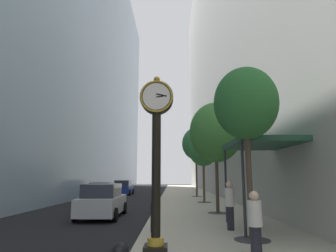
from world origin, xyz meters
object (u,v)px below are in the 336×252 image
Objects in this scene: street_clock at (156,155)px; pedestrian_by_clock at (230,203)px; pedestrian_walking at (255,223)px; car_blue_mid at (123,188)px; bollard_third at (154,216)px; street_tree_far at (196,144)px; car_white_near at (102,193)px; car_silver_far at (103,201)px; street_tree_mid_far at (203,149)px; street_tree_near at (246,104)px; street_tree_mid_near at (216,132)px.

street_clock is 2.52× the size of pedestrian_by_clock.
car_blue_mid is at bearing 105.95° from pedestrian_walking.
bollard_third is 19.73m from street_tree_far.
street_tree_far is 1.70× the size of car_white_near.
car_white_near is (-5.32, 16.92, -1.80)m from street_clock.
street_clock is 0.64× the size of street_tree_far.
car_blue_mid is 19.11m from car_silver_far.
street_clock is 22.77m from street_tree_far.
pedestrian_walking is at bearing -51.44° from bollard_third.
bollard_third is 0.24× the size of car_silver_far.
car_blue_mid is (-8.20, 4.83, -4.60)m from street_tree_far.
pedestrian_walking reaches higher than car_white_near.
car_blue_mid is (-0.04, 10.32, 0.02)m from car_white_near.
street_tree_far is (0.00, 6.71, 1.19)m from street_tree_mid_far.
street_clock reaches higher than pedestrian_by_clock.
street_tree_far is (2.84, 22.42, 2.82)m from street_clock.
car_blue_mid is (-5.35, 27.24, -1.78)m from street_clock.
car_blue_mid is at bearing 125.40° from street_tree_mid_far.
car_white_near is (-5.04, 13.41, 0.08)m from bollard_third.
pedestrian_walking is (-0.46, -2.10, -3.47)m from street_tree_near.
car_white_near is at bearing 121.27° from pedestrian_by_clock.
street_tree_far is at bearing 33.98° from car_white_near.
car_blue_mid is at bearing 108.74° from pedestrian_by_clock.
bollard_third is at bearing -170.16° from pedestrian_by_clock.
street_clock reaches higher than bollard_third.
bollard_third is at bearing -104.32° from street_tree_mid_far.
street_clock is at bearing -100.25° from street_tree_mid_far.
car_white_near is (-7.85, 12.92, -0.30)m from pedestrian_by_clock.
street_tree_near is 9.24m from car_silver_far.
pedestrian_walking is at bearing -93.01° from street_tree_mid_near.
street_tree_mid_far is at bearing 79.75° from street_clock.
street_clock is 2.88m from pedestrian_walking.
pedestrian_walking is at bearing -91.19° from street_tree_far.
bollard_third is 24.27m from car_blue_mid.
street_tree_mid_far reaches higher than street_clock.
street_tree_mid_far is at bearing -8.43° from car_white_near.
street_tree_near is at bearing -21.40° from bollard_third.
street_tree_far is 1.54× the size of car_silver_far.
car_silver_far is (2.13, -19.00, 0.01)m from car_blue_mid.
car_white_near is at bearing 171.57° from street_tree_mid_far.
street_tree_far reaches higher than pedestrian_walking.
bollard_third is 7.37m from street_tree_mid_near.
street_tree_near reaches higher than car_silver_far.
street_tree_mid_far is at bearing 50.88° from car_silver_far.
pedestrian_by_clock is 7.16m from car_silver_far.
street_tree_mid_near is (2.84, 9.00, 1.94)m from street_clock.
street_clock is at bearing -97.22° from street_tree_far.
street_tree_near is at bearing -71.82° from car_blue_mid.
street_tree_mid_far is 1.34× the size of car_white_near.
pedestrian_by_clock is 0.40× the size of car_blue_mid.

